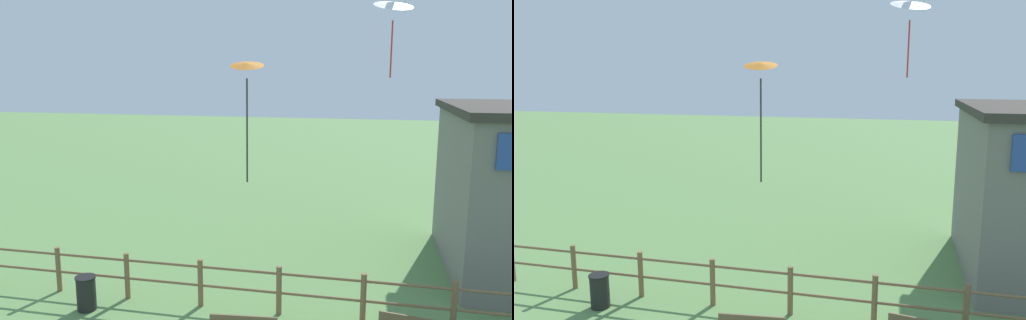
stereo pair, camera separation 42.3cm
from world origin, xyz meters
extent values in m
cylinder|color=brown|center=(-5.19, 6.52, 0.64)|extent=(0.14, 0.14, 1.27)
cylinder|color=brown|center=(-3.11, 6.52, 0.64)|extent=(0.14, 0.14, 1.27)
cylinder|color=brown|center=(-1.04, 6.52, 0.64)|extent=(0.14, 0.14, 1.27)
cylinder|color=brown|center=(1.04, 6.52, 0.64)|extent=(0.14, 0.14, 1.27)
cylinder|color=brown|center=(3.11, 6.52, 0.64)|extent=(0.14, 0.14, 1.27)
cylinder|color=brown|center=(5.19, 6.52, 0.64)|extent=(0.14, 0.14, 1.27)
cylinder|color=brown|center=(0.00, 6.52, 1.08)|extent=(14.52, 0.07, 0.07)
cylinder|color=brown|center=(0.00, 6.52, 0.57)|extent=(14.52, 0.07, 0.07)
cylinder|color=black|center=(-3.84, 5.69, 0.43)|extent=(0.49, 0.49, 0.86)
cylinder|color=black|center=(-3.84, 5.69, 0.88)|extent=(0.52, 0.52, 0.04)
cone|color=white|center=(3.69, 11.31, 8.09)|extent=(1.53, 1.51, 0.49)
cylinder|color=red|center=(3.69, 11.31, 6.74)|extent=(0.05, 0.05, 1.74)
cone|color=orange|center=(-0.21, 8.32, 6.25)|extent=(1.07, 1.06, 0.31)
cylinder|color=#333338|center=(-0.21, 8.32, 4.43)|extent=(0.05, 0.05, 2.90)
camera|label=1|loc=(3.04, -5.07, 6.07)|focal=35.00mm
camera|label=2|loc=(3.45, -4.97, 6.07)|focal=35.00mm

